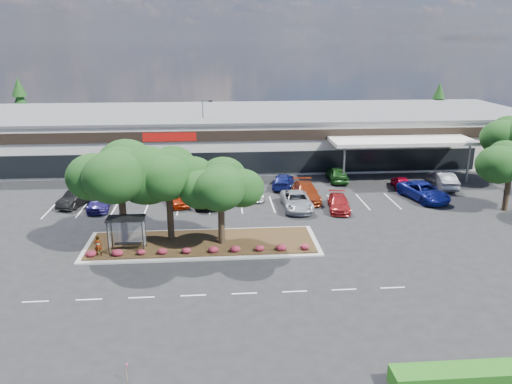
{
  "coord_description": "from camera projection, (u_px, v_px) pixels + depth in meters",
  "views": [
    {
      "loc": [
        -0.71,
        -32.13,
        15.39
      ],
      "look_at": [
        2.59,
        9.21,
        2.6
      ],
      "focal_mm": 35.0,
      "sensor_mm": 36.0,
      "label": 1
    }
  ],
  "objects": [
    {
      "name": "lane_markings",
      "position": [
        225.0,
        216.0,
        45.11
      ],
      "size": [
        33.12,
        20.06,
        0.01
      ],
      "color": "silver",
      "rests_on": "ground"
    },
    {
      "name": "car_9",
      "position": [
        88.0,
        189.0,
        50.68
      ],
      "size": [
        3.27,
        5.09,
        1.58
      ],
      "primitive_type": "imported",
      "rotation": [
        0.0,
        0.0,
        3.5
      ],
      "color": "navy",
      "rests_on": "ground"
    },
    {
      "name": "car_14",
      "position": [
        283.0,
        181.0,
        53.66
      ],
      "size": [
        3.21,
        5.35,
        1.45
      ],
      "primitive_type": "imported",
      "rotation": [
        0.0,
        0.0,
        2.89
      ],
      "color": "navy",
      "rests_on": "ground"
    },
    {
      "name": "tree_east_near",
      "position": [
        509.0,
        177.0,
        45.74
      ],
      "size": [
        5.6,
        5.6,
        6.51
      ],
      "primitive_type": null,
      "color": "#1B3C13",
      "rests_on": "ground"
    },
    {
      "name": "landscape_island",
      "position": [
        203.0,
        243.0,
        38.81
      ],
      "size": [
        18.0,
        6.0,
        0.26
      ],
      "color": "#9D9C98",
      "rests_on": "ground"
    },
    {
      "name": "car_6",
      "position": [
        297.0,
        201.0,
        46.87
      ],
      "size": [
        2.64,
        5.67,
        1.57
      ],
      "primitive_type": "imported",
      "rotation": [
        0.0,
        0.0,
        -0.01
      ],
      "color": "#999DA3",
      "rests_on": "ground"
    },
    {
      "name": "island_tree_east",
      "position": [
        221.0,
        203.0,
        37.64
      ],
      "size": [
        5.8,
        5.8,
        6.5
      ],
      "primitive_type": null,
      "color": "#1B3C13",
      "rests_on": "landscape_island"
    },
    {
      "name": "retail_store",
      "position": [
        222.0,
        134.0,
        66.56
      ],
      "size": [
        80.4,
        25.2,
        6.25
      ],
      "color": "silver",
      "rests_on": "ground"
    },
    {
      "name": "conifer_north_east",
      "position": [
        437.0,
        111.0,
        78.37
      ],
      "size": [
        3.96,
        3.96,
        9.0
      ],
      "primitive_type": "cone",
      "color": "#1B3C13",
      "rests_on": "ground"
    },
    {
      "name": "car_17",
      "position": [
        443.0,
        180.0,
        53.53
      ],
      "size": [
        2.28,
        5.38,
        1.72
      ],
      "primitive_type": "imported",
      "rotation": [
        0.0,
        0.0,
        3.05
      ],
      "color": "slate",
      "rests_on": "ground"
    },
    {
      "name": "shrub_row",
      "position": [
        202.0,
        250.0,
        36.7
      ],
      "size": [
        17.0,
        0.8,
        0.5
      ],
      "primitive_type": null,
      "color": "maroon",
      "rests_on": "landscape_island"
    },
    {
      "name": "car_8",
      "position": [
        424.0,
        192.0,
        49.52
      ],
      "size": [
        4.18,
        6.53,
        1.68
      ],
      "primitive_type": "imported",
      "rotation": [
        0.0,
        0.0,
        0.25
      ],
      "color": "navy",
      "rests_on": "ground"
    },
    {
      "name": "person_waiting",
      "position": [
        98.0,
        246.0,
        36.11
      ],
      "size": [
        0.61,
        0.44,
        1.54
      ],
      "primitive_type": "imported",
      "rotation": [
        0.0,
        0.0,
        3.28
      ],
      "color": "#594C47",
      "rests_on": "landscape_island"
    },
    {
      "name": "car_1",
      "position": [
        100.0,
        201.0,
        47.03
      ],
      "size": [
        2.23,
        4.93,
        1.4
      ],
      "primitive_type": "imported",
      "rotation": [
        0.0,
        0.0,
        0.06
      ],
      "color": "navy",
      "rests_on": "ground"
    },
    {
      "name": "car_3",
      "position": [
        206.0,
        196.0,
        48.15
      ],
      "size": [
        3.69,
        6.17,
        1.6
      ],
      "primitive_type": "imported",
      "rotation": [
        0.0,
        0.0,
        0.19
      ],
      "color": "black",
      "rests_on": "ground"
    },
    {
      "name": "car_11",
      "position": [
        171.0,
        178.0,
        54.83
      ],
      "size": [
        2.81,
        4.44,
        1.38
      ],
      "primitive_type": "imported",
      "rotation": [
        0.0,
        0.0,
        2.79
      ],
      "color": "navy",
      "rests_on": "ground"
    },
    {
      "name": "light_pole",
      "position": [
        205.0,
        139.0,
        60.59
      ],
      "size": [
        1.43,
        0.5,
        8.48
      ],
      "rotation": [
        0.0,
        0.0,
        -0.08
      ],
      "color": "#9D9C98",
      "rests_on": "ground"
    },
    {
      "name": "car_12",
      "position": [
        231.0,
        184.0,
        52.23
      ],
      "size": [
        3.01,
        4.84,
        1.54
      ],
      "primitive_type": "imported",
      "rotation": [
        0.0,
        0.0,
        3.43
      ],
      "color": "#63350A",
      "rests_on": "ground"
    },
    {
      "name": "conifer_north_west",
      "position": [
        22.0,
        110.0,
        75.25
      ],
      "size": [
        4.4,
        4.4,
        10.0
      ],
      "primitive_type": "cone",
      "color": "#1B3C13",
      "rests_on": "ground"
    },
    {
      "name": "car_2",
      "position": [
        177.0,
        198.0,
        47.95
      ],
      "size": [
        2.87,
        4.45,
        1.41
      ],
      "primitive_type": "imported",
      "rotation": [
        0.0,
        0.0,
        0.32
      ],
      "color": "#8B1802",
      "rests_on": "ground"
    },
    {
      "name": "car_15",
      "position": [
        337.0,
        174.0,
        55.96
      ],
      "size": [
        2.16,
        4.97,
        1.67
      ],
      "primitive_type": "imported",
      "rotation": [
        0.0,
        0.0,
        3.1
      ],
      "color": "#1A4917",
      "rests_on": "ground"
    },
    {
      "name": "island_tree_mid",
      "position": [
        169.0,
        193.0,
        38.64
      ],
      "size": [
        6.6,
        6.6,
        7.32
      ],
      "primitive_type": null,
      "color": "#1B3C13",
      "rests_on": "landscape_island"
    },
    {
      "name": "car_4",
      "position": [
        252.0,
        191.0,
        50.3
      ],
      "size": [
        2.12,
        4.69,
        1.33
      ],
      "primitive_type": "imported",
      "rotation": [
        0.0,
        0.0,
        0.05
      ],
      "color": "silver",
      "rests_on": "ground"
    },
    {
      "name": "car_5",
      "position": [
        306.0,
        192.0,
        49.46
      ],
      "size": [
        2.32,
        5.64,
        1.63
      ],
      "primitive_type": "imported",
      "rotation": [
        0.0,
        0.0,
        -0.01
      ],
      "color": "maroon",
      "rests_on": "ground"
    },
    {
      "name": "car_10",
      "position": [
        122.0,
        179.0,
        54.25
      ],
      "size": [
        3.23,
        5.46,
        1.48
      ],
      "primitive_type": "imported",
      "rotation": [
        0.0,
        0.0,
        2.9
      ],
      "color": "#693907",
      "rests_on": "ground"
    },
    {
      "name": "ground",
      "position": [
        230.0,
        266.0,
        35.19
      ],
      "size": [
        160.0,
        160.0,
        0.0
      ],
      "primitive_type": "plane",
      "color": "black",
      "rests_on": "ground"
    },
    {
      "name": "island_tree_west",
      "position": [
        121.0,
        193.0,
        37.63
      ],
      "size": [
        7.2,
        7.2,
        7.89
      ],
      "primitive_type": null,
      "color": "#1B3C13",
      "rests_on": "landscape_island"
    },
    {
      "name": "car_16",
      "position": [
        401.0,
        182.0,
        53.3
      ],
      "size": [
        2.07,
        4.07,
        1.33
      ],
      "primitive_type": "imported",
      "rotation": [
        0.0,
        0.0,
        3.01
      ],
      "color": "maroon",
      "rests_on": "ground"
    },
    {
      "name": "bus_shelter",
      "position": [
        126.0,
        224.0,
        36.75
      ],
      "size": [
        2.75,
        1.55,
        2.59
      ],
      "color": "black",
      "rests_on": "landscape_island"
    },
    {
      "name": "car_7",
      "position": [
        339.0,
        203.0,
        46.58
      ],
      "size": [
        2.5,
        4.83,
        1.34
      ],
      "primitive_type": "imported",
      "rotation": [
        0.0,
        0.0,
        -0.14
      ],
      "color": "maroon",
      "rests_on": "ground"
    },
    {
      "name": "hedge_south_east",
      "position": [
        455.0,
        377.0,
        22.96
      ],
      "size": [
        6.0,
        1.3,
        0.9
      ],
      "primitive_type": "cube",
      "color": "#184E0F",
      "rests_on": "ground"
    },
    {
      "name": "survey_stake",
      "position": [
        127.0,
        370.0,
        23.17
      ],
      "size": [
        0.07,
        0.14,
        0.99
      ],
      "color": "#AA8059",
      "rests_on": "ground"
    },
    {
      "name": "car_0",
      "position": [
        76.0,
        198.0,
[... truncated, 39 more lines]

